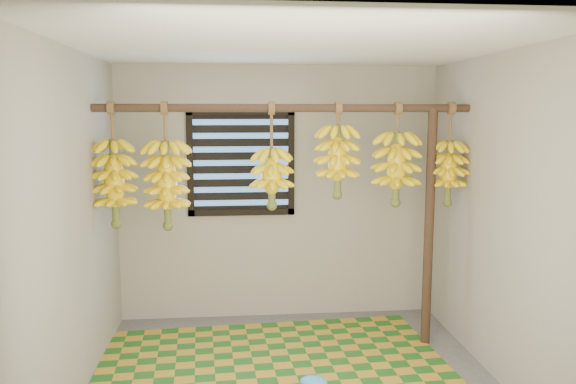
{
  "coord_description": "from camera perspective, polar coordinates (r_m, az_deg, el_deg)",
  "views": [
    {
      "loc": [
        -0.42,
        -3.76,
        1.97
      ],
      "look_at": [
        0.0,
        0.55,
        1.35
      ],
      "focal_mm": 35.0,
      "sensor_mm": 36.0,
      "label": 1
    }
  ],
  "objects": [
    {
      "name": "woven_mat",
      "position": [
        4.41,
        -1.16,
        -18.32
      ],
      "size": [
        2.84,
        2.33,
        0.01
      ],
      "primitive_type": "cube",
      "rotation": [
        0.0,
        0.0,
        0.06
      ],
      "color": "#1E5719",
      "rests_on": "floor"
    },
    {
      "name": "banana_bunch_c",
      "position": [
        4.5,
        -1.67,
        1.43
      ],
      "size": [
        0.31,
        0.31,
        0.85
      ],
      "color": "brown",
      "rests_on": "hanging_pole"
    },
    {
      "name": "wall_right",
      "position": [
        4.3,
        21.19,
        -2.74
      ],
      "size": [
        0.01,
        3.0,
        2.4
      ],
      "primitive_type": "cube",
      "color": "gray",
      "rests_on": "floor"
    },
    {
      "name": "plastic_bag",
      "position": [
        4.24,
        2.62,
        -18.73
      ],
      "size": [
        0.25,
        0.21,
        0.08
      ],
      "primitive_type": "ellipsoid",
      "rotation": [
        0.0,
        0.0,
        -0.34
      ],
      "color": "#3A96D8",
      "rests_on": "woven_mat"
    },
    {
      "name": "window",
      "position": [
        5.26,
        -4.78,
        2.98
      ],
      "size": [
        1.0,
        0.04,
        1.0
      ],
      "color": "black",
      "rests_on": "wall_back"
    },
    {
      "name": "banana_bunch_a",
      "position": [
        4.59,
        -17.21,
        0.86
      ],
      "size": [
        0.32,
        0.32,
        0.98
      ],
      "color": "brown",
      "rests_on": "hanging_pole"
    },
    {
      "name": "wall_left",
      "position": [
        3.99,
        -21.26,
        -3.54
      ],
      "size": [
        0.01,
        3.0,
        2.4
      ],
      "primitive_type": "cube",
      "color": "gray",
      "rests_on": "floor"
    },
    {
      "name": "banana_bunch_f",
      "position": [
        4.83,
        15.99,
        1.89
      ],
      "size": [
        0.3,
        0.3,
        0.85
      ],
      "color": "brown",
      "rests_on": "hanging_pole"
    },
    {
      "name": "banana_bunch_b",
      "position": [
        4.53,
        -12.21,
        0.73
      ],
      "size": [
        0.35,
        0.35,
        1.0
      ],
      "color": "brown",
      "rests_on": "hanging_pole"
    },
    {
      "name": "hanging_pole",
      "position": [
        4.48,
        -0.19,
        8.53
      ],
      "size": [
        3.0,
        0.06,
        0.06
      ],
      "primitive_type": "cylinder",
      "rotation": [
        0.0,
        1.57,
        0.0
      ],
      "color": "#422E1F",
      "rests_on": "wall_left"
    },
    {
      "name": "ceiling",
      "position": [
        3.81,
        0.83,
        14.7
      ],
      "size": [
        3.0,
        3.0,
        0.01
      ],
      "primitive_type": "cube",
      "color": "silver",
      "rests_on": "wall_back"
    },
    {
      "name": "support_post",
      "position": [
        4.85,
        14.12,
        -3.66
      ],
      "size": [
        0.08,
        0.08,
        2.0
      ],
      "primitive_type": "cylinder",
      "color": "#422E1F",
      "rests_on": "floor"
    },
    {
      "name": "banana_bunch_e",
      "position": [
        4.68,
        10.94,
        2.34
      ],
      "size": [
        0.38,
        0.38,
        0.84
      ],
      "color": "brown",
      "rests_on": "hanging_pole"
    },
    {
      "name": "wall_back",
      "position": [
        5.34,
        -0.99,
        -0.15
      ],
      "size": [
        3.0,
        0.01,
        2.4
      ],
      "primitive_type": "cube",
      "color": "gray",
      "rests_on": "floor"
    },
    {
      "name": "banana_bunch_d",
      "position": [
        4.56,
        5.06,
        3.12
      ],
      "size": [
        0.35,
        0.35,
        0.77
      ],
      "color": "brown",
      "rests_on": "hanging_pole"
    }
  ]
}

